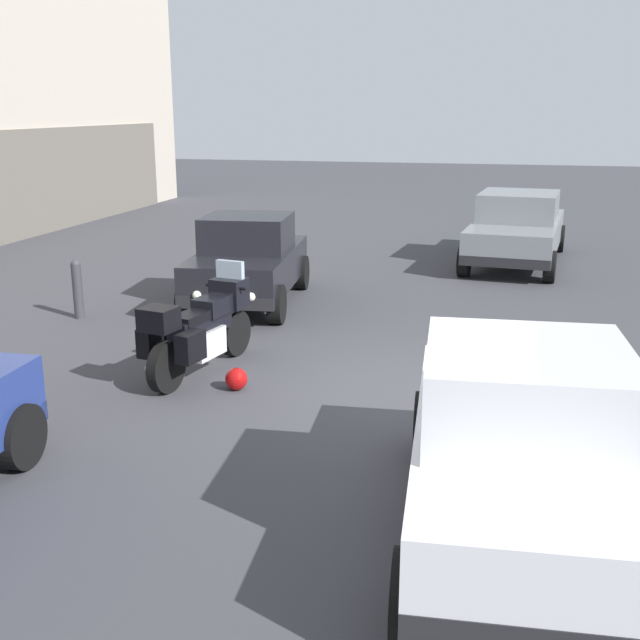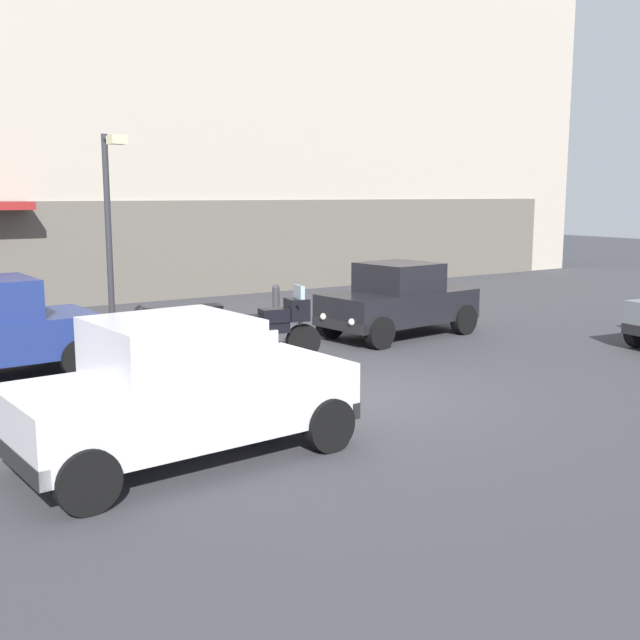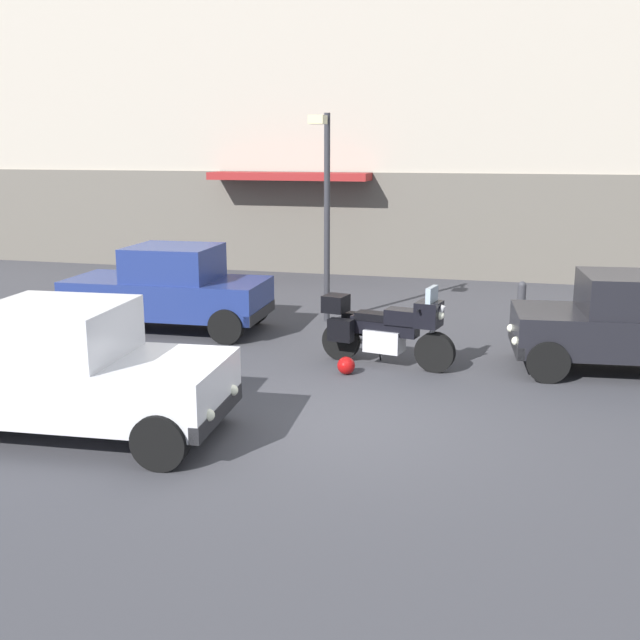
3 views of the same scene
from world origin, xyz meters
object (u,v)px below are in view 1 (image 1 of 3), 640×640
car_hatchback_near (521,446)px  bollard_curbside (77,287)px  car_sedan_far (517,228)px  helmet (236,379)px  motorcycle (200,328)px  car_compact_side (248,261)px

car_hatchback_near → bollard_curbside: car_hatchback_near is taller
car_hatchback_near → car_sedan_far: size_ratio=0.84×
helmet → car_sedan_far: size_ratio=0.06×
motorcycle → car_hatchback_near: 5.11m
car_hatchback_near → car_sedan_far: 11.80m
car_hatchback_near → car_sedan_far: (11.80, 0.03, -0.03)m
motorcycle → car_compact_side: bearing=20.4°
car_sedan_far → bollard_curbside: bearing=138.6°
car_sedan_far → bollard_curbside: (-6.50, 6.96, -0.27)m
helmet → car_sedan_far: (9.09, -3.30, 0.64)m
car_hatchback_near → car_compact_side: (6.89, 4.60, -0.04)m
car_hatchback_near → car_compact_side: size_ratio=1.10×
motorcycle → car_sedan_far: car_sedan_far is taller
motorcycle → car_hatchback_near: (-3.19, -3.99, 0.19)m
car_sedan_far → motorcycle: bearing=161.0°
helmet → car_compact_side: car_compact_side is taller
motorcycle → car_sedan_far: 9.48m
bollard_curbside → helmet: bearing=-125.4°
helmet → car_hatchback_near: car_hatchback_near is taller
helmet → car_sedan_far: 9.70m
car_hatchback_near → motorcycle: bearing=47.2°
car_sedan_far → bollard_curbside: car_sedan_far is taller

